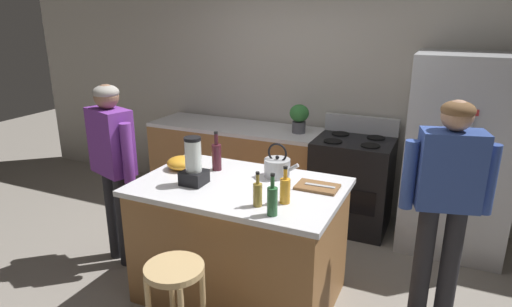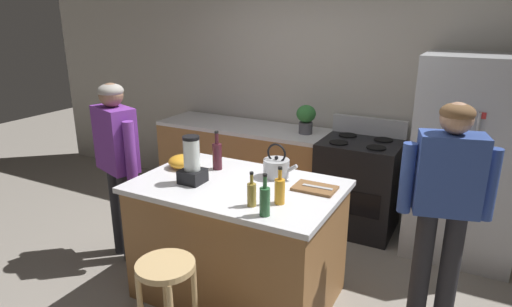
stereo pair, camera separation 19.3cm
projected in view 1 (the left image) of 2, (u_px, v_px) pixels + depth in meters
ground_plane at (240, 293)px, 3.51m from camera, size 14.00×14.00×0.00m
back_wall at (319, 88)px, 4.78m from camera, size 8.00×0.10×2.70m
kitchen_island at (240, 240)px, 3.37m from camera, size 1.51×0.97×0.93m
back_counter_run at (238, 165)px, 5.02m from camera, size 2.00×0.64×0.93m
refrigerator at (459, 156)px, 3.95m from camera, size 0.90×0.73×1.81m
stove_range at (352, 183)px, 4.48m from camera, size 0.76×0.65×1.11m
person_by_island_left at (113, 159)px, 3.69m from camera, size 0.59×0.34×1.59m
person_by_sink_right at (446, 194)px, 2.92m from camera, size 0.59×0.31×1.62m
bar_stool at (176, 289)px, 2.65m from camera, size 0.36×0.36×0.70m
potted_plant at (299, 117)px, 4.54m from camera, size 0.20×0.20×0.30m
blender_appliance at (194, 164)px, 3.19m from camera, size 0.17×0.17×0.36m
bottle_olive_oil at (272, 200)px, 2.71m from camera, size 0.07×0.07×0.28m
bottle_wine at (217, 156)px, 3.48m from camera, size 0.08×0.08×0.32m
bottle_soda at (285, 190)px, 2.88m from camera, size 0.07×0.07×0.26m
bottle_vinegar at (258, 194)px, 2.84m from camera, size 0.06×0.06×0.24m
mixing_bowl at (181, 163)px, 3.52m from camera, size 0.23×0.23×0.10m
tea_kettle at (277, 167)px, 3.35m from camera, size 0.28×0.20×0.27m
cutting_board at (317, 187)px, 3.15m from camera, size 0.30×0.20×0.02m
chef_knife at (320, 186)px, 3.14m from camera, size 0.22×0.04×0.01m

